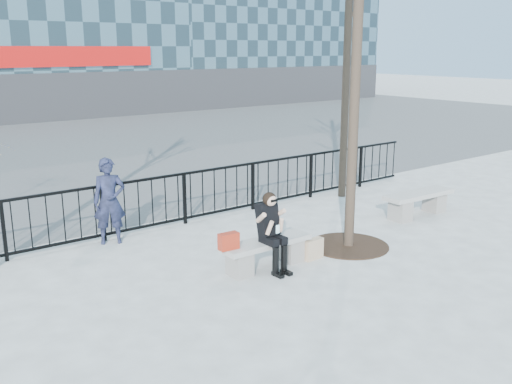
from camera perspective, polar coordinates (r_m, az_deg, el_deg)
ground at (r=9.74m, az=1.01°, el=-7.56°), size 120.00×120.00×0.00m
street_surface at (r=23.06m, az=-22.95°, el=4.08°), size 60.00×23.00×0.01m
railing at (r=11.94m, az=-7.98°, el=-0.77°), size 14.00×0.06×1.10m
tree_grate at (r=10.89m, az=9.23°, el=-5.30°), size 1.50×1.50×0.02m
bench_main at (r=9.63m, az=1.02°, el=-5.90°), size 1.65×0.46×0.49m
bench_second at (r=13.07m, az=15.91°, el=-0.90°), size 1.80×0.50×0.53m
seated_woman at (r=9.40m, az=1.64°, el=-4.05°), size 0.50×0.64×1.34m
handbag at (r=9.12m, az=-2.75°, el=-4.94°), size 0.34×0.18×0.27m
shopping_bag at (r=10.11m, az=5.75°, el=-5.69°), size 0.40×0.17×0.37m
standing_man at (r=11.05m, az=-14.45°, el=-0.89°), size 0.70×0.59×1.64m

